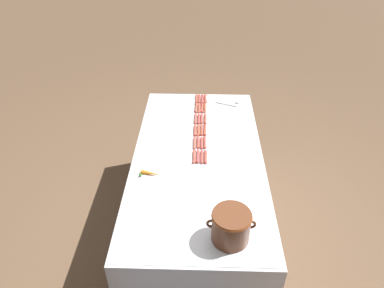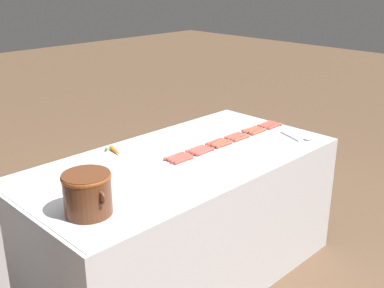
{
  "view_description": "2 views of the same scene",
  "coord_description": "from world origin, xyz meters",
  "px_view_note": "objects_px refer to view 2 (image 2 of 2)",
  "views": [
    {
      "loc": [
        -0.02,
        2.25,
        2.66
      ],
      "look_at": [
        0.05,
        -0.17,
        0.88
      ],
      "focal_mm": 33.04,
      "sensor_mm": 36.0,
      "label": 1
    },
    {
      "loc": [
        -2.03,
        1.92,
        2.02
      ],
      "look_at": [
        -0.08,
        -0.02,
        0.99
      ],
      "focal_mm": 44.21,
      "sensor_mm": 36.0,
      "label": 2
    }
  ],
  "objects_px": {
    "hot_dog_19": "(249,129)",
    "hot_dog_8": "(238,137)",
    "hot_dog_9": "(221,143)",
    "hot_dog_21": "(214,142)",
    "hot_dog_5": "(184,160)",
    "hot_dog_12": "(268,124)",
    "hot_dog_20": "(232,135)",
    "hot_dog_1": "(259,132)",
    "hot_dog_16": "(199,149)",
    "hot_dog_14": "(235,136)",
    "hot_dog_22": "(195,149)",
    "hot_dog_15": "(217,143)",
    "hot_dog_11": "(180,159)",
    "bean_pot": "(87,192)",
    "hot_dog_13": "(252,130)",
    "hot_dog_23": "(174,156)",
    "serving_spoon": "(302,138)",
    "hot_dog_6": "(271,125)",
    "hot_dog_10": "(201,151)",
    "hot_dog_3": "(224,145)",
    "hot_dog_7": "(256,131)",
    "hot_dog_0": "(275,126)",
    "hot_dog_17": "(178,157)",
    "hot_dog_18": "(265,124)",
    "hot_dog_2": "(242,138)",
    "hot_dog_4": "(205,152)",
    "carrot": "(116,151)"
  },
  "relations": [
    {
      "from": "hot_dog_7",
      "to": "hot_dog_22",
      "type": "relative_size",
      "value": 1.0
    },
    {
      "from": "hot_dog_6",
      "to": "hot_dog_23",
      "type": "distance_m",
      "value": 0.95
    },
    {
      "from": "hot_dog_18",
      "to": "hot_dog_23",
      "type": "relative_size",
      "value": 1.0
    },
    {
      "from": "hot_dog_3",
      "to": "hot_dog_12",
      "type": "distance_m",
      "value": 0.58
    },
    {
      "from": "hot_dog_2",
      "to": "hot_dog_3",
      "type": "relative_size",
      "value": 1.0
    },
    {
      "from": "hot_dog_10",
      "to": "hot_dog_13",
      "type": "xyz_separation_m",
      "value": [
        0.03,
        -0.58,
        0.0
      ]
    },
    {
      "from": "hot_dog_4",
      "to": "serving_spoon",
      "type": "xyz_separation_m",
      "value": [
        -0.29,
        -0.69,
        -0.0
      ]
    },
    {
      "from": "hot_dog_18",
      "to": "hot_dog_23",
      "type": "distance_m",
      "value": 0.95
    },
    {
      "from": "hot_dog_2",
      "to": "hot_dog_16",
      "type": "xyz_separation_m",
      "value": [
        0.06,
        0.37,
        0.0
      ]
    },
    {
      "from": "hot_dog_23",
      "to": "carrot",
      "type": "height_order",
      "value": "carrot"
    },
    {
      "from": "hot_dog_0",
      "to": "hot_dog_11",
      "type": "distance_m",
      "value": 0.96
    },
    {
      "from": "hot_dog_13",
      "to": "hot_dog_19",
      "type": "xyz_separation_m",
      "value": [
        0.03,
        -0.0,
        0.0
      ]
    },
    {
      "from": "hot_dog_8",
      "to": "bean_pot",
      "type": "xyz_separation_m",
      "value": [
        -0.18,
        1.37,
        0.11
      ]
    },
    {
      "from": "hot_dog_19",
      "to": "hot_dog_6",
      "type": "bearing_deg",
      "value": -108.42
    },
    {
      "from": "hot_dog_14",
      "to": "hot_dog_5",
      "type": "bearing_deg",
      "value": 96.15
    },
    {
      "from": "hot_dog_3",
      "to": "hot_dog_7",
      "type": "bearing_deg",
      "value": -85.75
    },
    {
      "from": "hot_dog_17",
      "to": "bean_pot",
      "type": "relative_size",
      "value": 0.56
    },
    {
      "from": "hot_dog_11",
      "to": "bean_pot",
      "type": "bearing_deg",
      "value": 102.71
    },
    {
      "from": "hot_dog_12",
      "to": "hot_dog_22",
      "type": "xyz_separation_m",
      "value": [
        0.03,
        0.77,
        0.0
      ]
    },
    {
      "from": "hot_dog_4",
      "to": "hot_dog_12",
      "type": "bearing_deg",
      "value": -85.79
    },
    {
      "from": "carrot",
      "to": "bean_pot",
      "type": "bearing_deg",
      "value": 134.37
    },
    {
      "from": "hot_dog_1",
      "to": "hot_dog_23",
      "type": "bearing_deg",
      "value": 83.47
    },
    {
      "from": "hot_dog_6",
      "to": "hot_dog_9",
      "type": "distance_m",
      "value": 0.56
    },
    {
      "from": "hot_dog_5",
      "to": "hot_dog_12",
      "type": "distance_m",
      "value": 0.96
    },
    {
      "from": "hot_dog_14",
      "to": "hot_dog_6",
      "type": "bearing_deg",
      "value": -94.64
    },
    {
      "from": "hot_dog_12",
      "to": "hot_dog_20",
      "type": "bearing_deg",
      "value": 85.35
    },
    {
      "from": "hot_dog_13",
      "to": "serving_spoon",
      "type": "distance_m",
      "value": 0.37
    },
    {
      "from": "hot_dog_7",
      "to": "hot_dog_12",
      "type": "xyz_separation_m",
      "value": [
        0.03,
        -0.19,
        0.0
      ]
    },
    {
      "from": "hot_dog_9",
      "to": "hot_dog_21",
      "type": "xyz_separation_m",
      "value": [
        0.06,
        0.01,
        0.0
      ]
    },
    {
      "from": "hot_dog_8",
      "to": "hot_dog_22",
      "type": "height_order",
      "value": "same"
    },
    {
      "from": "hot_dog_0",
      "to": "hot_dog_2",
      "type": "height_order",
      "value": "same"
    },
    {
      "from": "hot_dog_1",
      "to": "hot_dog_16",
      "type": "relative_size",
      "value": 1.0
    },
    {
      "from": "hot_dog_6",
      "to": "serving_spoon",
      "type": "bearing_deg",
      "value": 168.73
    },
    {
      "from": "hot_dog_1",
      "to": "hot_dog_23",
      "type": "xyz_separation_m",
      "value": [
        0.09,
        0.77,
        0.0
      ]
    },
    {
      "from": "hot_dog_2",
      "to": "serving_spoon",
      "type": "distance_m",
      "value": 0.43
    },
    {
      "from": "hot_dog_19",
      "to": "hot_dog_8",
      "type": "bearing_deg",
      "value": 106.15
    },
    {
      "from": "hot_dog_22",
      "to": "hot_dog_5",
      "type": "bearing_deg",
      "value": 116.14
    },
    {
      "from": "hot_dog_0",
      "to": "hot_dog_15",
      "type": "xyz_separation_m",
      "value": [
        0.06,
        0.58,
        0.0
      ]
    },
    {
      "from": "hot_dog_12",
      "to": "hot_dog_13",
      "type": "xyz_separation_m",
      "value": [
        0.0,
        0.19,
        0.0
      ]
    },
    {
      "from": "hot_dog_1",
      "to": "hot_dog_20",
      "type": "height_order",
      "value": "same"
    },
    {
      "from": "hot_dog_5",
      "to": "hot_dog_12",
      "type": "height_order",
      "value": "same"
    },
    {
      "from": "hot_dog_12",
      "to": "hot_dog_11",
      "type": "bearing_deg",
      "value": 91.84
    },
    {
      "from": "hot_dog_11",
      "to": "hot_dog_19",
      "type": "xyz_separation_m",
      "value": [
        0.06,
        -0.77,
        0.0
      ]
    },
    {
      "from": "hot_dog_9",
      "to": "hot_dog_19",
      "type": "xyz_separation_m",
      "value": [
        0.06,
        -0.38,
        0.0
      ]
    },
    {
      "from": "hot_dog_5",
      "to": "hot_dog_11",
      "type": "distance_m",
      "value": 0.03
    },
    {
      "from": "hot_dog_17",
      "to": "hot_dog_4",
      "type": "bearing_deg",
      "value": -106.72
    },
    {
      "from": "hot_dog_12",
      "to": "bean_pot",
      "type": "height_order",
      "value": "bean_pot"
    },
    {
      "from": "hot_dog_23",
      "to": "serving_spoon",
      "type": "xyz_separation_m",
      "value": [
        -0.38,
        -0.89,
        -0.0
      ]
    },
    {
      "from": "hot_dog_8",
      "to": "hot_dog_21",
      "type": "relative_size",
      "value": 1.0
    },
    {
      "from": "hot_dog_15",
      "to": "hot_dog_11",
      "type": "bearing_deg",
      "value": 95.16
    }
  ]
}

